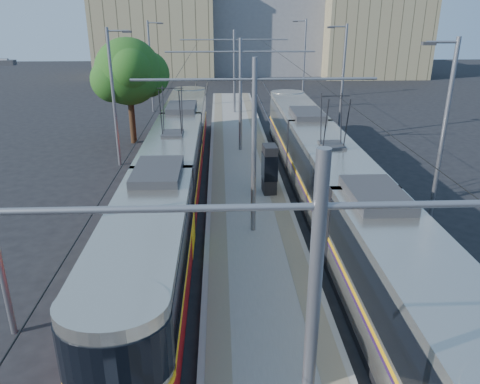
{
  "coord_description": "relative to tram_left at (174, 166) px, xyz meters",
  "views": [
    {
      "loc": [
        -1.31,
        -9.64,
        8.94
      ],
      "look_at": [
        -0.5,
        9.03,
        1.6
      ],
      "focal_mm": 35.0,
      "sensor_mm": 36.0,
      "label": 1
    }
  ],
  "objects": [
    {
      "name": "tram_right",
      "position": [
        7.2,
        -2.37,
        0.15
      ],
      "size": [
        2.43,
        30.7,
        5.5
      ],
      "color": "black",
      "rests_on": "ground"
    },
    {
      "name": "building_left",
      "position": [
        -6.4,
        47.57,
        4.95
      ],
      "size": [
        16.32,
        12.24,
        13.29
      ],
      "color": "gray",
      "rests_on": "ground"
    },
    {
      "name": "tree",
      "position": [
        -3.6,
        10.88,
        3.18
      ],
      "size": [
        4.97,
        4.6,
        7.22
      ],
      "color": "#382314",
      "rests_on": "ground"
    },
    {
      "name": "building_right",
      "position": [
        23.6,
        45.57,
        4.11
      ],
      "size": [
        14.28,
        10.2,
        11.61
      ],
      "color": "gray",
      "rests_on": "ground"
    },
    {
      "name": "tactile_strip_left",
      "position": [
        2.15,
        4.57,
        -1.4
      ],
      "size": [
        0.7,
        50.0,
        0.01
      ],
      "primitive_type": "cube",
      "color": "gray",
      "rests_on": "platform"
    },
    {
      "name": "tram_left",
      "position": [
        0.0,
        0.0,
        0.0
      ],
      "size": [
        2.43,
        29.75,
        5.5
      ],
      "color": "black",
      "rests_on": "ground"
    },
    {
      "name": "ground",
      "position": [
        3.6,
        -12.43,
        -1.71
      ],
      "size": [
        160.0,
        160.0,
        0.0
      ],
      "primitive_type": "plane",
      "color": "black",
      "rests_on": "ground"
    },
    {
      "name": "rails",
      "position": [
        3.6,
        4.57,
        -1.69
      ],
      "size": [
        8.71,
        70.0,
        0.03
      ],
      "color": "gray",
      "rests_on": "ground"
    },
    {
      "name": "tactile_strip_right",
      "position": [
        5.05,
        4.57,
        -1.4
      ],
      "size": [
        0.7,
        50.0,
        0.01
      ],
      "primitive_type": "cube",
      "color": "gray",
      "rests_on": "platform"
    },
    {
      "name": "shelter",
      "position": [
        4.7,
        -0.16,
        -0.13
      ],
      "size": [
        0.74,
        1.14,
        2.44
      ],
      "rotation": [
        0.0,
        0.0,
        0.05
      ],
      "color": "black",
      "rests_on": "platform"
    },
    {
      "name": "catenary",
      "position": [
        3.6,
        1.72,
        2.82
      ],
      "size": [
        9.2,
        70.0,
        7.0
      ],
      "color": "gray",
      "rests_on": "platform"
    },
    {
      "name": "building_centre",
      "position": [
        9.6,
        51.57,
        5.34
      ],
      "size": [
        18.36,
        14.28,
        14.08
      ],
      "color": "gray",
      "rests_on": "ground"
    },
    {
      "name": "street_lamps",
      "position": [
        3.6,
        8.57,
        2.47
      ],
      "size": [
        15.18,
        38.22,
        8.0
      ],
      "color": "gray",
      "rests_on": "ground"
    },
    {
      "name": "platform",
      "position": [
        3.6,
        4.57,
        -1.56
      ],
      "size": [
        4.0,
        50.0,
        0.3
      ],
      "primitive_type": "cube",
      "color": "gray",
      "rests_on": "ground"
    }
  ]
}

